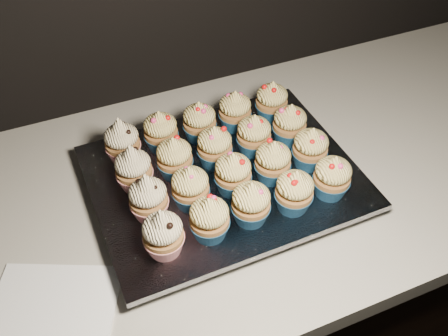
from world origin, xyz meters
name	(u,v)px	position (x,y,z in m)	size (l,w,h in m)	color
cabinet	(163,333)	(0.00, 1.70, 0.43)	(2.40, 0.60, 0.86)	black
worktop	(141,213)	(0.00, 1.70, 0.88)	(2.44, 0.64, 0.04)	beige
napkin	(49,319)	(-0.18, 1.54, 0.90)	(0.18, 0.18, 0.00)	white
baking_tray	(224,183)	(0.15, 1.68, 0.91)	(0.42, 0.32, 0.02)	black
foil_lining	(224,177)	(0.15, 1.68, 0.93)	(0.46, 0.36, 0.01)	silver
cupcake_0	(163,233)	(0.01, 1.57, 0.97)	(0.06, 0.06, 0.10)	red
cupcake_1	(209,219)	(0.08, 1.57, 0.97)	(0.06, 0.06, 0.08)	navy
cupcake_2	(251,203)	(0.15, 1.57, 0.97)	(0.06, 0.06, 0.08)	navy
cupcake_3	(294,191)	(0.23, 1.57, 0.97)	(0.06, 0.06, 0.08)	navy
cupcake_4	(332,177)	(0.30, 1.57, 0.97)	(0.06, 0.06, 0.08)	navy
cupcake_5	(148,198)	(0.01, 1.65, 0.97)	(0.06, 0.06, 0.10)	red
cupcake_6	(190,187)	(0.08, 1.64, 0.97)	(0.06, 0.06, 0.08)	navy
cupcake_7	(233,174)	(0.15, 1.64, 0.97)	(0.06, 0.06, 0.08)	navy
cupcake_8	(273,162)	(0.23, 1.64, 0.97)	(0.06, 0.06, 0.08)	navy
cupcake_9	(310,148)	(0.30, 1.65, 0.97)	(0.06, 0.06, 0.08)	navy
cupcake_10	(134,169)	(0.00, 1.72, 0.97)	(0.06, 0.06, 0.10)	red
cupcake_11	(175,158)	(0.08, 1.72, 0.97)	(0.06, 0.06, 0.08)	navy
cupcake_12	(215,147)	(0.15, 1.72, 0.97)	(0.06, 0.06, 0.08)	navy
cupcake_13	(254,135)	(0.23, 1.72, 0.97)	(0.06, 0.06, 0.08)	navy
cupcake_14	(290,124)	(0.30, 1.72, 0.97)	(0.06, 0.06, 0.08)	navy
cupcake_15	(122,141)	(0.00, 1.79, 0.97)	(0.06, 0.06, 0.10)	red
cupcake_16	(161,131)	(0.08, 1.79, 0.97)	(0.06, 0.06, 0.08)	navy
cupcake_17	(199,122)	(0.15, 1.79, 0.97)	(0.06, 0.06, 0.08)	navy
cupcake_18	(235,111)	(0.22, 1.80, 0.97)	(0.06, 0.06, 0.08)	navy
cupcake_19	(272,101)	(0.30, 1.79, 0.97)	(0.06, 0.06, 0.08)	navy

